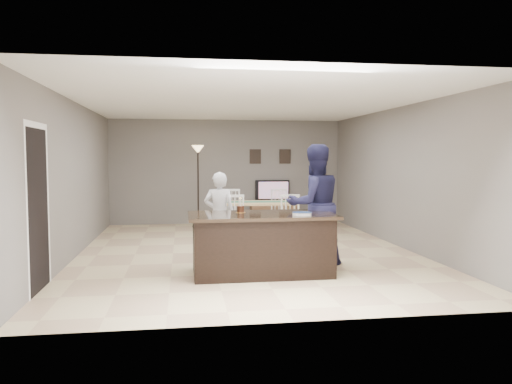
{
  "coord_description": "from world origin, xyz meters",
  "views": [
    {
      "loc": [
        -1.15,
        -9.02,
        1.73
      ],
      "look_at": [
        0.14,
        -0.3,
        1.12
      ],
      "focal_mm": 35.0,
      "sensor_mm": 36.0,
      "label": 1
    }
  ],
  "objects": [
    {
      "name": "birthday_cake",
      "position": [
        -0.29,
        -1.6,
        0.95
      ],
      "size": [
        0.14,
        0.14,
        0.22
      ],
      "color": "gold",
      "rests_on": "kitchen_island"
    },
    {
      "name": "tv_console",
      "position": [
        1.2,
        3.77,
        0.3
      ],
      "size": [
        1.2,
        0.4,
        0.6
      ],
      "primitive_type": "cube",
      "color": "brown",
      "rests_on": "floor"
    },
    {
      "name": "television",
      "position": [
        1.2,
        3.84,
        0.86
      ],
      "size": [
        0.91,
        0.12,
        0.53
      ],
      "primitive_type": "imported",
      "rotation": [
        0.0,
        0.0,
        3.14
      ],
      "color": "black",
      "rests_on": "tv_console"
    },
    {
      "name": "dining_table",
      "position": [
        0.49,
        1.67,
        0.63
      ],
      "size": [
        1.68,
        1.92,
        0.99
      ],
      "rotation": [
        0.0,
        0.0,
        -0.07
      ],
      "color": "#A18257",
      "rests_on": "floor"
    },
    {
      "name": "floor_lamp",
      "position": [
        -0.77,
        3.37,
        1.57
      ],
      "size": [
        0.3,
        0.3,
        2.02
      ],
      "color": "black",
      "rests_on": "floor"
    },
    {
      "name": "plate_stack",
      "position": [
        0.54,
        -2.08,
        0.92
      ],
      "size": [
        0.28,
        0.28,
        0.04
      ],
      "color": "white",
      "rests_on": "kitchen_island"
    },
    {
      "name": "man",
      "position": [
        0.95,
        -1.25,
        0.97
      ],
      "size": [
        1.05,
        0.88,
        1.94
      ],
      "primitive_type": "imported",
      "rotation": [
        0.0,
        0.0,
        3.31
      ],
      "color": "#1B1B3C",
      "rests_on": "floor"
    },
    {
      "name": "kitchen_island",
      "position": [
        0.0,
        -1.8,
        0.45
      ],
      "size": [
        2.15,
        1.1,
        0.9
      ],
      "color": "black",
      "rests_on": "floor"
    },
    {
      "name": "picture_frames",
      "position": [
        1.15,
        3.98,
        1.75
      ],
      "size": [
        1.1,
        0.02,
        0.38
      ],
      "color": "black",
      "rests_on": "room_shell"
    },
    {
      "name": "doorway",
      "position": [
        -2.99,
        -2.3,
        1.26
      ],
      "size": [
        0.0,
        2.1,
        2.65
      ],
      "color": "black",
      "rests_on": "floor"
    },
    {
      "name": "woman",
      "position": [
        -0.52,
        -0.45,
        0.74
      ],
      "size": [
        0.6,
        0.46,
        1.48
      ],
      "primitive_type": "imported",
      "rotation": [
        0.0,
        0.0,
        2.92
      ],
      "color": "silver",
      "rests_on": "floor"
    },
    {
      "name": "floor",
      "position": [
        0.0,
        0.0,
        0.0
      ],
      "size": [
        8.0,
        8.0,
        0.0
      ],
      "primitive_type": "plane",
      "color": "#D5BC88",
      "rests_on": "ground"
    },
    {
      "name": "room_shell",
      "position": [
        0.0,
        0.0,
        1.68
      ],
      "size": [
        8.0,
        8.0,
        8.0
      ],
      "color": "slate",
      "rests_on": "floor"
    },
    {
      "name": "tv_screen_glow",
      "position": [
        1.2,
        3.76,
        0.87
      ],
      "size": [
        0.78,
        0.0,
        0.78
      ],
      "primitive_type": "plane",
      "rotation": [
        1.57,
        0.0,
        3.14
      ],
      "color": "orange",
      "rests_on": "tv_console"
    }
  ]
}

